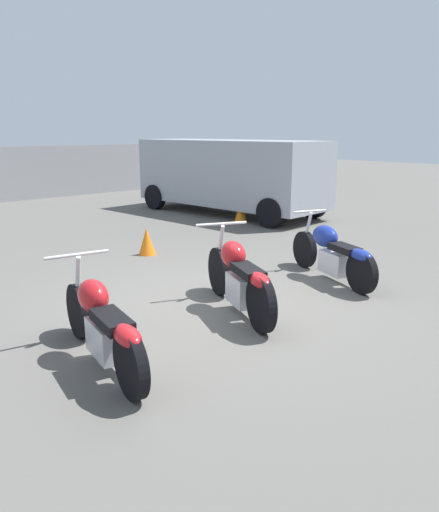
{
  "coord_description": "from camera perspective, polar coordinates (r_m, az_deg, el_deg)",
  "views": [
    {
      "loc": [
        -4.22,
        -4.45,
        2.2
      ],
      "look_at": [
        0.0,
        0.04,
        0.65
      ],
      "focal_mm": 35.0,
      "sensor_mm": 36.0,
      "label": 1
    }
  ],
  "objects": [
    {
      "name": "parked_van",
      "position": [
        13.6,
        1.19,
        9.49
      ],
      "size": [
        2.29,
        5.49,
        1.96
      ],
      "rotation": [
        0.0,
        0.0,
        0.06
      ],
      "color": "#999EA8",
      "rests_on": "ground_plane"
    },
    {
      "name": "traffic_cone_far",
      "position": [
        12.35,
        2.44,
        5.12
      ],
      "size": [
        0.32,
        0.32,
        0.54
      ],
      "color": "orange",
      "rests_on": "ground_plane"
    },
    {
      "name": "motorcycle_slot_2",
      "position": [
        7.69,
        12.78,
        0.39
      ],
      "size": [
        0.95,
        1.99,
        0.97
      ],
      "rotation": [
        0.0,
        0.0,
        -0.37
      ],
      "color": "black",
      "rests_on": "ground_plane"
    },
    {
      "name": "ground_plane",
      "position": [
        6.52,
        0.25,
        -5.62
      ],
      "size": [
        60.0,
        60.0,
        0.0
      ],
      "primitive_type": "plane",
      "color": "#5B5954"
    },
    {
      "name": "traffic_cone_near",
      "position": [
        9.17,
        -8.3,
        1.68
      ],
      "size": [
        0.31,
        0.31,
        0.5
      ],
      "color": "orange",
      "rests_on": "ground_plane"
    },
    {
      "name": "motorcycle_slot_1",
      "position": [
        6.15,
        2.26,
        -2.48
      ],
      "size": [
        1.04,
        1.94,
        1.02
      ],
      "rotation": [
        0.0,
        0.0,
        -0.42
      ],
      "color": "black",
      "rests_on": "ground_plane"
    },
    {
      "name": "motorcycle_slot_0",
      "position": [
        4.91,
        -13.25,
        -7.64
      ],
      "size": [
        0.75,
        2.09,
        0.97
      ],
      "rotation": [
        0.0,
        0.0,
        -0.2
      ],
      "color": "black",
      "rests_on": "ground_plane"
    }
  ]
}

